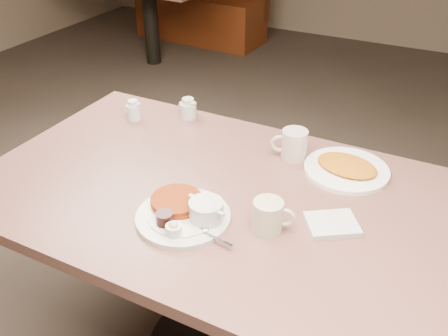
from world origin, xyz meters
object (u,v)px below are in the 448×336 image
at_px(coffee_mug_near, 269,216).
at_px(hash_plate, 347,168).
at_px(coffee_mug_far, 293,144).
at_px(diner_table, 221,234).
at_px(main_plate, 186,212).
at_px(creamer_right, 188,109).
at_px(creamer_left, 133,111).

distance_m(coffee_mug_near, hash_plate, 0.39).
relative_size(coffee_mug_far, hash_plate, 0.41).
bearing_deg(hash_plate, diner_table, -138.10).
bearing_deg(diner_table, main_plate, -98.03).
distance_m(diner_table, hash_plate, 0.45).
height_order(diner_table, main_plate, main_plate).
bearing_deg(diner_table, creamer_right, 131.82).
xyz_separation_m(main_plate, creamer_right, (-0.32, 0.54, 0.01)).
bearing_deg(diner_table, creamer_left, 152.36).
relative_size(diner_table, coffee_mug_near, 12.15).
height_order(main_plate, creamer_right, creamer_right).
bearing_deg(diner_table, hash_plate, 41.90).
bearing_deg(creamer_left, coffee_mug_near, -27.57).
height_order(coffee_mug_near, creamer_right, coffee_mug_near).
xyz_separation_m(creamer_left, hash_plate, (0.82, 0.01, -0.02)).
relative_size(creamer_left, creamer_right, 0.88).
relative_size(coffee_mug_far, creamer_left, 1.63).
height_order(creamer_left, hash_plate, creamer_left).
relative_size(main_plate, creamer_left, 4.27).
xyz_separation_m(creamer_left, creamer_right, (0.18, 0.11, -0.00)).
distance_m(coffee_mug_far, hash_plate, 0.19).
distance_m(coffee_mug_near, creamer_left, 0.80).
height_order(coffee_mug_far, hash_plate, coffee_mug_far).
distance_m(diner_table, creamer_right, 0.55).
xyz_separation_m(main_plate, coffee_mug_far, (0.15, 0.44, 0.03)).
bearing_deg(coffee_mug_far, creamer_right, 168.10).
bearing_deg(creamer_right, coffee_mug_far, -11.90).
bearing_deg(creamer_left, coffee_mug_far, 1.02).
bearing_deg(hash_plate, creamer_right, 171.01).
xyz_separation_m(coffee_mug_far, creamer_right, (-0.46, 0.10, -0.01)).
xyz_separation_m(coffee_mug_far, creamer_left, (-0.64, -0.01, -0.01)).
bearing_deg(main_plate, hash_plate, 53.00).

